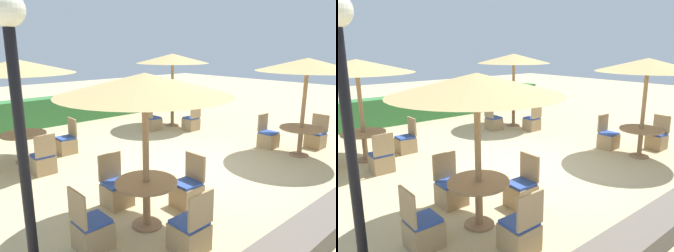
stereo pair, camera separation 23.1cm
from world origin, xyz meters
TOP-DOWN VIEW (x-y plane):
  - ground_plane at (0.00, 0.00)m, footprint 40.00×40.00m
  - hedge_row at (0.00, 6.35)m, footprint 13.00×0.70m
  - stone_border at (0.00, -3.41)m, footprint 10.00×0.56m
  - lamp_post at (-4.07, -1.52)m, footprint 0.36×0.36m
  - parasol_front_right at (2.86, -1.37)m, footprint 2.53×2.53m
  - round_table_front_right at (2.86, -1.37)m, footprint 1.08×1.08m
  - patio_chair_front_right_east at (3.87, -1.34)m, footprint 0.46×0.46m
  - patio_chair_front_right_north at (2.88, -0.42)m, footprint 0.46×0.46m
  - parasol_back_right at (2.66, 3.32)m, footprint 2.52×2.52m
  - round_table_back_right at (2.66, 3.32)m, footprint 0.99×0.99m
  - patio_chair_back_right_west at (1.73, 3.29)m, footprint 0.46×0.46m
  - patio_chair_back_right_south at (2.69, 2.39)m, footprint 0.46×0.46m
  - parasol_front_left at (-2.27, -1.41)m, footprint 2.58×2.58m
  - round_table_front_left at (-2.27, -1.41)m, footprint 0.97×0.97m
  - patio_chair_front_left_west at (-3.23, -1.38)m, footprint 0.46×0.46m
  - patio_chair_front_left_north at (-2.24, -0.51)m, footprint 0.46×0.46m
  - patio_chair_front_left_south at (-2.24, -2.33)m, footprint 0.46×0.46m
  - patio_chair_front_left_east at (-1.31, -1.36)m, footprint 0.46×0.46m
  - parasol_back_left at (-2.64, 2.92)m, footprint 2.68×2.68m
  - round_table_back_left at (-2.64, 2.92)m, footprint 1.06×1.06m
  - patio_chair_back_left_south at (-2.61, 1.88)m, footprint 0.46×0.46m
  - patio_chair_back_left_east at (-1.59, 2.88)m, footprint 0.46×0.46m

SIDE VIEW (x-z plane):
  - ground_plane at x=0.00m, z-range 0.00..0.00m
  - stone_border at x=0.00m, z-range 0.00..0.35m
  - patio_chair_front_right_east at x=3.87m, z-range -0.20..0.73m
  - patio_chair_front_right_north at x=2.88m, z-range -0.20..0.73m
  - patio_chair_back_right_west at x=1.73m, z-range -0.20..0.73m
  - patio_chair_back_right_south at x=2.69m, z-range -0.20..0.73m
  - patio_chair_front_left_west at x=-3.23m, z-range -0.20..0.73m
  - patio_chair_front_left_north at x=-2.24m, z-range -0.20..0.73m
  - patio_chair_front_left_south at x=-2.24m, z-range -0.20..0.73m
  - patio_chair_front_left_east at x=-1.31m, z-range -0.20..0.73m
  - patio_chair_back_left_south at x=-2.61m, z-range -0.20..0.73m
  - patio_chair_back_left_east at x=-1.59m, z-range -0.20..0.73m
  - hedge_row at x=0.00m, z-range 0.00..1.00m
  - round_table_back_right at x=2.66m, z-range 0.19..0.90m
  - round_table_back_left at x=-2.64m, z-range 0.21..0.94m
  - round_table_front_left at x=-2.27m, z-range 0.20..0.95m
  - round_table_front_right at x=2.86m, z-range 0.22..0.96m
  - parasol_front_left at x=-2.27m, z-range 1.04..3.45m
  - parasol_back_left at x=-2.64m, z-range 1.08..3.57m
  - parasol_front_right at x=2.86m, z-range 1.08..3.59m
  - lamp_post at x=-4.07m, z-range 0.69..4.01m
  - parasol_back_right at x=2.66m, z-range 1.10..3.64m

